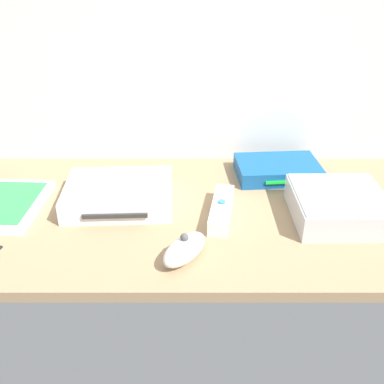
{
  "coord_description": "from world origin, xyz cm",
  "views": [
    {
      "loc": [
        0.27,
        -75.71,
        46.16
      ],
      "look_at": [
        0.0,
        0.0,
        4.0
      ],
      "focal_mm": 42.07,
      "sensor_mm": 36.0,
      "label": 1
    }
  ],
  "objects_px": {
    "game_case": "(7,204)",
    "mini_computer": "(338,206)",
    "remote_wand": "(221,209)",
    "remote_nunchuk": "(184,249)",
    "network_router": "(278,169)",
    "game_console": "(119,194)"
  },
  "relations": [
    {
      "from": "mini_computer",
      "to": "network_router",
      "type": "xyz_separation_m",
      "value": [
        -0.09,
        0.17,
        -0.01
      ]
    },
    {
      "from": "game_console",
      "to": "remote_nunchuk",
      "type": "relative_size",
      "value": 2.02
    },
    {
      "from": "remote_wand",
      "to": "remote_nunchuk",
      "type": "height_order",
      "value": "remote_nunchuk"
    },
    {
      "from": "mini_computer",
      "to": "remote_wand",
      "type": "relative_size",
      "value": 1.13
    },
    {
      "from": "game_case",
      "to": "mini_computer",
      "type": "bearing_deg",
      "value": -0.29
    },
    {
      "from": "game_console",
      "to": "remote_wand",
      "type": "xyz_separation_m",
      "value": [
        0.2,
        -0.05,
        -0.01
      ]
    },
    {
      "from": "game_case",
      "to": "remote_wand",
      "type": "bearing_deg",
      "value": -1.27
    },
    {
      "from": "mini_computer",
      "to": "game_case",
      "type": "distance_m",
      "value": 0.64
    },
    {
      "from": "game_console",
      "to": "network_router",
      "type": "distance_m",
      "value": 0.36
    },
    {
      "from": "remote_wand",
      "to": "network_router",
      "type": "bearing_deg",
      "value": 60.69
    },
    {
      "from": "network_router",
      "to": "remote_wand",
      "type": "xyz_separation_m",
      "value": [
        -0.13,
        -0.17,
        -0.0
      ]
    },
    {
      "from": "network_router",
      "to": "remote_nunchuk",
      "type": "bearing_deg",
      "value": -128.16
    },
    {
      "from": "game_console",
      "to": "game_case",
      "type": "relative_size",
      "value": 1.1
    },
    {
      "from": "network_router",
      "to": "remote_nunchuk",
      "type": "distance_m",
      "value": 0.37
    },
    {
      "from": "mini_computer",
      "to": "remote_wand",
      "type": "xyz_separation_m",
      "value": [
        -0.22,
        0.0,
        -0.01
      ]
    },
    {
      "from": "game_console",
      "to": "game_case",
      "type": "height_order",
      "value": "game_console"
    },
    {
      "from": "network_router",
      "to": "mini_computer",
      "type": "bearing_deg",
      "value": -68.23
    },
    {
      "from": "game_console",
      "to": "mini_computer",
      "type": "xyz_separation_m",
      "value": [
        0.42,
        -0.05,
        0.0
      ]
    },
    {
      "from": "game_console",
      "to": "remote_wand",
      "type": "distance_m",
      "value": 0.21
    },
    {
      "from": "mini_computer",
      "to": "network_router",
      "type": "relative_size",
      "value": 0.91
    },
    {
      "from": "network_router",
      "to": "remote_nunchuk",
      "type": "relative_size",
      "value": 1.76
    },
    {
      "from": "remote_wand",
      "to": "remote_nunchuk",
      "type": "relative_size",
      "value": 1.42
    }
  ]
}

